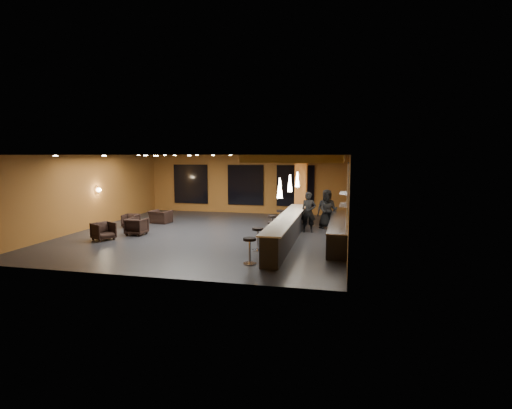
% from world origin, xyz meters
% --- Properties ---
extents(floor, '(12.00, 13.00, 0.10)m').
position_xyz_m(floor, '(0.00, 0.00, -0.05)').
color(floor, black).
rests_on(floor, ground).
extents(ceiling, '(12.00, 13.00, 0.10)m').
position_xyz_m(ceiling, '(0.00, 0.00, 3.55)').
color(ceiling, black).
extents(wall_back, '(12.00, 0.10, 3.50)m').
position_xyz_m(wall_back, '(0.00, 6.55, 1.75)').
color(wall_back, brown).
rests_on(wall_back, floor).
extents(wall_front, '(12.00, 0.10, 3.50)m').
position_xyz_m(wall_front, '(0.00, -6.55, 1.75)').
color(wall_front, brown).
rests_on(wall_front, floor).
extents(wall_left, '(0.10, 13.00, 3.50)m').
position_xyz_m(wall_left, '(-6.05, 0.00, 1.75)').
color(wall_left, brown).
rests_on(wall_left, floor).
extents(wall_right, '(0.10, 13.00, 3.50)m').
position_xyz_m(wall_right, '(6.05, 0.00, 1.75)').
color(wall_right, brown).
rests_on(wall_right, floor).
extents(wood_soffit, '(3.60, 8.00, 0.28)m').
position_xyz_m(wood_soffit, '(4.00, 1.00, 3.36)').
color(wood_soffit, '#A98131').
rests_on(wood_soffit, ceiling).
extents(window_left, '(2.20, 0.06, 2.40)m').
position_xyz_m(window_left, '(-3.50, 6.44, 1.70)').
color(window_left, black).
rests_on(window_left, wall_back).
extents(window_center, '(2.20, 0.06, 2.40)m').
position_xyz_m(window_center, '(0.00, 6.44, 1.70)').
color(window_center, black).
rests_on(window_center, wall_back).
extents(window_right, '(2.20, 0.06, 2.40)m').
position_xyz_m(window_right, '(3.00, 6.44, 1.70)').
color(window_right, black).
rests_on(window_right, wall_back).
extents(tile_backsplash, '(0.06, 3.20, 2.40)m').
position_xyz_m(tile_backsplash, '(5.96, -1.00, 2.00)').
color(tile_backsplash, white).
rests_on(tile_backsplash, wall_right).
extents(bar_counter, '(0.60, 8.00, 1.00)m').
position_xyz_m(bar_counter, '(3.65, -1.00, 0.50)').
color(bar_counter, black).
rests_on(bar_counter, floor).
extents(bar_top, '(0.78, 8.10, 0.05)m').
position_xyz_m(bar_top, '(3.65, -1.00, 1.02)').
color(bar_top, white).
rests_on(bar_top, bar_counter).
extents(prep_counter, '(0.70, 6.00, 0.86)m').
position_xyz_m(prep_counter, '(5.65, -0.50, 0.43)').
color(prep_counter, black).
rests_on(prep_counter, floor).
extents(prep_top, '(0.72, 6.00, 0.03)m').
position_xyz_m(prep_top, '(5.65, -0.50, 0.89)').
color(prep_top, silver).
rests_on(prep_top, prep_counter).
extents(wall_shelf_lower, '(0.30, 1.50, 0.03)m').
position_xyz_m(wall_shelf_lower, '(5.82, -1.20, 1.60)').
color(wall_shelf_lower, silver).
rests_on(wall_shelf_lower, wall_right).
extents(wall_shelf_upper, '(0.30, 1.50, 0.03)m').
position_xyz_m(wall_shelf_upper, '(5.82, -1.20, 2.05)').
color(wall_shelf_upper, silver).
rests_on(wall_shelf_upper, wall_right).
extents(column, '(0.60, 0.60, 3.50)m').
position_xyz_m(column, '(3.65, 3.60, 1.75)').
color(column, '#995622').
rests_on(column, floor).
extents(wall_sconce, '(0.22, 0.22, 0.22)m').
position_xyz_m(wall_sconce, '(-5.88, 0.50, 1.80)').
color(wall_sconce, '#FFE5B2').
rests_on(wall_sconce, wall_left).
extents(pendant_0, '(0.20, 0.20, 0.70)m').
position_xyz_m(pendant_0, '(3.65, -3.00, 2.35)').
color(pendant_0, white).
rests_on(pendant_0, wood_soffit).
extents(pendant_1, '(0.20, 0.20, 0.70)m').
position_xyz_m(pendant_1, '(3.65, -0.50, 2.35)').
color(pendant_1, white).
rests_on(pendant_1, wood_soffit).
extents(pendant_2, '(0.20, 0.20, 0.70)m').
position_xyz_m(pendant_2, '(3.65, 2.00, 2.35)').
color(pendant_2, white).
rests_on(pendant_2, wood_soffit).
extents(staff_a, '(0.71, 0.50, 1.84)m').
position_xyz_m(staff_a, '(4.26, 1.28, 0.92)').
color(staff_a, black).
rests_on(staff_a, floor).
extents(staff_b, '(0.99, 0.83, 1.83)m').
position_xyz_m(staff_b, '(5.10, 2.26, 0.91)').
color(staff_b, black).
rests_on(staff_b, floor).
extents(staff_c, '(1.01, 0.75, 1.87)m').
position_xyz_m(staff_c, '(5.02, 2.46, 0.93)').
color(staff_c, black).
rests_on(staff_c, floor).
extents(armchair_a, '(1.07, 1.06, 0.73)m').
position_xyz_m(armchair_a, '(-3.85, -2.27, 0.36)').
color(armchair_a, black).
rests_on(armchair_a, floor).
extents(armchair_b, '(0.81, 0.83, 0.74)m').
position_xyz_m(armchair_b, '(-3.04, -1.02, 0.37)').
color(armchair_b, black).
rests_on(armchair_b, floor).
extents(armchair_c, '(0.73, 0.75, 0.64)m').
position_xyz_m(armchair_c, '(-4.27, 0.61, 0.32)').
color(armchair_c, black).
rests_on(armchair_c, floor).
extents(armchair_d, '(1.11, 1.01, 0.65)m').
position_xyz_m(armchair_d, '(-3.40, 2.03, 0.32)').
color(armchair_d, black).
rests_on(armchair_d, floor).
extents(bar_stool_0, '(0.44, 0.44, 0.86)m').
position_xyz_m(bar_stool_0, '(2.93, -4.52, 0.55)').
color(bar_stool_0, silver).
rests_on(bar_stool_0, floor).
extents(bar_stool_1, '(0.43, 0.43, 0.85)m').
position_xyz_m(bar_stool_1, '(2.79, -2.68, 0.55)').
color(bar_stool_1, silver).
rests_on(bar_stool_1, floor).
extents(bar_stool_2, '(0.39, 0.39, 0.77)m').
position_xyz_m(bar_stool_2, '(2.99, -0.88, 0.50)').
color(bar_stool_2, silver).
rests_on(bar_stool_2, floor).
extents(bar_stool_3, '(0.41, 0.41, 0.82)m').
position_xyz_m(bar_stool_3, '(2.71, 0.58, 0.52)').
color(bar_stool_3, silver).
rests_on(bar_stool_3, floor).
extents(bar_stool_4, '(0.41, 0.41, 0.82)m').
position_xyz_m(bar_stool_4, '(2.81, 2.37, 0.52)').
color(bar_stool_4, silver).
rests_on(bar_stool_4, floor).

